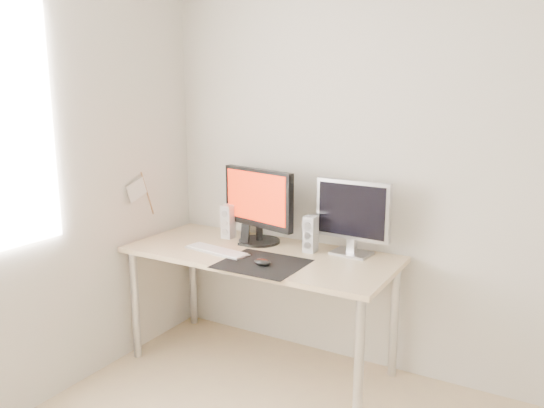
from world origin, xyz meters
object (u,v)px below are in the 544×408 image
at_px(main_monitor, 258,203).
at_px(speaker_left, 228,222).
at_px(mouse, 262,262).
at_px(phone_dock, 245,239).
at_px(second_monitor, 353,214).
at_px(keyboard, 217,251).
at_px(desk, 260,264).
at_px(speaker_right, 310,234).

height_order(main_monitor, speaker_left, main_monitor).
relative_size(mouse, phone_dock, 0.77).
xyz_separation_m(second_monitor, phone_dock, (-0.64, -0.14, -0.20)).
distance_m(speaker_left, keyboard, 0.33).
relative_size(desk, speaker_left, 7.41).
xyz_separation_m(desk, second_monitor, (0.49, 0.22, 0.32)).
bearing_deg(speaker_right, desk, -149.44).
relative_size(main_monitor, second_monitor, 1.20).
height_order(speaker_right, keyboard, speaker_right).
distance_m(mouse, second_monitor, 0.60).
bearing_deg(keyboard, second_monitor, 26.10).
relative_size(mouse, keyboard, 0.23).
xyz_separation_m(speaker_left, phone_dock, (0.19, -0.09, -0.07)).
relative_size(main_monitor, speaker_right, 2.52).
height_order(mouse, phone_dock, phone_dock).
relative_size(speaker_right, phone_dock, 1.65).
bearing_deg(speaker_left, desk, -26.10).
bearing_deg(desk, phone_dock, 153.12).
relative_size(speaker_left, speaker_right, 1.00).
distance_m(desk, second_monitor, 0.62).
bearing_deg(keyboard, speaker_left, 111.53).
bearing_deg(keyboard, phone_dock, 70.89).
bearing_deg(mouse, keyboard, 166.26).
height_order(second_monitor, speaker_left, second_monitor).
relative_size(desk, keyboard, 3.70).
height_order(speaker_right, phone_dock, speaker_right).
xyz_separation_m(mouse, desk, (-0.15, 0.22, -0.10)).
bearing_deg(phone_dock, second_monitor, 12.73).
bearing_deg(phone_dock, keyboard, -109.11).
bearing_deg(main_monitor, phone_dock, -115.75).
height_order(keyboard, phone_dock, phone_dock).
height_order(second_monitor, phone_dock, second_monitor).
xyz_separation_m(desk, main_monitor, (-0.11, 0.16, 0.33)).
relative_size(desk, main_monitor, 2.94).
height_order(mouse, desk, mouse).
height_order(desk, keyboard, keyboard).
relative_size(main_monitor, phone_dock, 4.15).
bearing_deg(phone_dock, main_monitor, 64.25).
relative_size(mouse, speaker_right, 0.47).
bearing_deg(desk, speaker_right, 30.56).
distance_m(mouse, speaker_right, 0.39).
bearing_deg(phone_dock, speaker_right, 10.39).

